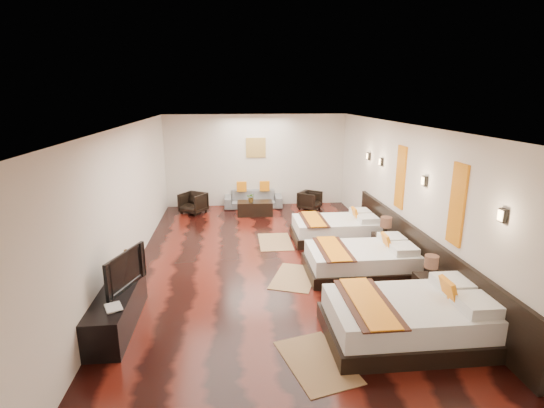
{
  "coord_description": "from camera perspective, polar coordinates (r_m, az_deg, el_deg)",
  "views": [
    {
      "loc": [
        -0.77,
        -7.74,
        3.36
      ],
      "look_at": [
        0.08,
        0.66,
        1.1
      ],
      "focal_mm": 27.07,
      "sensor_mm": 36.0,
      "label": 1
    }
  ],
  "objects": [
    {
      "name": "floor",
      "position": [
        8.47,
        -0.12,
        -8.38
      ],
      "size": [
        5.5,
        9.5,
        0.01
      ],
      "primitive_type": "cube",
      "color": "black",
      "rests_on": "ground"
    },
    {
      "name": "jute_mat_mid",
      "position": [
        7.91,
        3.15,
        -10.15
      ],
      "size": [
        1.13,
        1.39,
        0.01
      ],
      "primitive_type": "cube",
      "rotation": [
        0.0,
        0.0,
        -0.37
      ],
      "color": "#98754D",
      "rests_on": "floor"
    },
    {
      "name": "orange_panel_b",
      "position": [
        8.92,
        17.44,
        3.57
      ],
      "size": [
        0.04,
        0.4,
        1.3
      ],
      "primitive_type": "cube",
      "color": "#D86014",
      "rests_on": "right_wall"
    },
    {
      "name": "left_wall",
      "position": [
        8.23,
        -19.55,
        0.32
      ],
      "size": [
        0.01,
        9.5,
        2.8
      ],
      "primitive_type": "cube",
      "color": "silver",
      "rests_on": "floor"
    },
    {
      "name": "sconce_far",
      "position": [
        9.89,
        14.91,
        5.69
      ],
      "size": [
        0.07,
        0.12,
        0.18
      ],
      "color": "black",
      "rests_on": "right_wall"
    },
    {
      "name": "sconce_lounge",
      "position": [
        10.73,
        13.24,
        6.49
      ],
      "size": [
        0.07,
        0.12,
        0.18
      ],
      "color": "black",
      "rests_on": "right_wall"
    },
    {
      "name": "nightstand_b",
      "position": [
        9.08,
        15.38,
        -5.22
      ],
      "size": [
        0.45,
        0.45,
        0.88
      ],
      "color": "black",
      "rests_on": "floor"
    },
    {
      "name": "jute_mat_far",
      "position": [
        9.69,
        0.44,
        -5.27
      ],
      "size": [
        0.76,
        1.21,
        0.01
      ],
      "primitive_type": "cube",
      "rotation": [
        0.0,
        0.0,
        -0.01
      ],
      "color": "#98754D",
      "rests_on": "floor"
    },
    {
      "name": "armchair_left",
      "position": [
        12.18,
        -10.91,
        0.15
      ],
      "size": [
        0.9,
        0.91,
        0.6
      ],
      "primitive_type": "imported",
      "rotation": [
        0.0,
        0.0,
        -0.58
      ],
      "color": "black",
      "rests_on": "floor"
    },
    {
      "name": "tv_console",
      "position": [
        6.68,
        -20.7,
        -13.56
      ],
      "size": [
        0.5,
        1.8,
        0.55
      ],
      "primitive_type": "cube",
      "color": "black",
      "rests_on": "floor"
    },
    {
      "name": "nightstand_a",
      "position": [
        7.39,
        20.98,
        -10.61
      ],
      "size": [
        0.42,
        0.42,
        0.83
      ],
      "color": "black",
      "rests_on": "floor"
    },
    {
      "name": "armchair_right",
      "position": [
        12.41,
        5.3,
        0.5
      ],
      "size": [
        0.83,
        0.83,
        0.55
      ],
      "primitive_type": "imported",
      "rotation": [
        0.0,
        0.0,
        0.93
      ],
      "color": "black",
      "rests_on": "floor"
    },
    {
      "name": "headboard_panel",
      "position": [
        8.29,
        19.58,
        -6.48
      ],
      "size": [
        0.08,
        6.6,
        0.9
      ],
      "primitive_type": "cube",
      "color": "black",
      "rests_on": "floor"
    },
    {
      "name": "back_wall",
      "position": [
        12.67,
        -2.25,
        6.05
      ],
      "size": [
        5.5,
        0.01,
        2.8
      ],
      "primitive_type": "cube",
      "color": "silver",
      "rests_on": "floor"
    },
    {
      "name": "sconce_near",
      "position": [
        6.07,
        29.39,
        -1.39
      ],
      "size": [
        0.07,
        0.12,
        0.18
      ],
      "color": "black",
      "rests_on": "right_wall"
    },
    {
      "name": "tv",
      "position": [
        6.58,
        -20.37,
        -8.57
      ],
      "size": [
        0.45,
        0.98,
        0.57
      ],
      "primitive_type": "imported",
      "rotation": [
        0.0,
        0.0,
        1.24
      ],
      "color": "black",
      "rests_on": "tv_console"
    },
    {
      "name": "book",
      "position": [
        6.11,
        -22.18,
        -13.43
      ],
      "size": [
        0.31,
        0.34,
        0.03
      ],
      "primitive_type": "imported",
      "rotation": [
        0.0,
        0.0,
        0.43
      ],
      "color": "black",
      "rests_on": "tv_console"
    },
    {
      "name": "coffee_table",
      "position": [
        11.78,
        -2.38,
        -0.6
      ],
      "size": [
        1.01,
        0.53,
        0.4
      ],
      "primitive_type": "cube",
      "rotation": [
        0.0,
        0.0,
        -0.03
      ],
      "color": "black",
      "rests_on": "floor"
    },
    {
      "name": "figurine",
      "position": [
        7.14,
        -19.56,
        -7.45
      ],
      "size": [
        0.39,
        0.39,
        0.38
      ],
      "primitive_type": "imported",
      "rotation": [
        0.0,
        0.0,
        0.06
      ],
      "color": "brown",
      "rests_on": "tv_console"
    },
    {
      "name": "sconce_mid",
      "position": [
        7.91,
        20.42,
        3.02
      ],
      "size": [
        0.07,
        0.12,
        0.18
      ],
      "color": "black",
      "rests_on": "right_wall"
    },
    {
      "name": "ceiling",
      "position": [
        7.8,
        -0.13,
        10.86
      ],
      "size": [
        5.5,
        9.5,
        0.01
      ],
      "primitive_type": "cube",
      "color": "white",
      "rests_on": "floor"
    },
    {
      "name": "bed_far",
      "position": [
        9.93,
        8.9,
        -3.39
      ],
      "size": [
        2.01,
        1.27,
        0.77
      ],
      "color": "black",
      "rests_on": "floor"
    },
    {
      "name": "jute_mat_near",
      "position": [
        5.72,
        6.22,
        -20.97
      ],
      "size": [
        1.03,
        1.35,
        0.01
      ],
      "primitive_type": "cube",
      "rotation": [
        0.0,
        0.0,
        0.26
      ],
      "color": "#98754D",
      "rests_on": "floor"
    },
    {
      "name": "right_wall",
      "position": [
        8.72,
        18.16,
        1.24
      ],
      "size": [
        0.01,
        9.5,
        2.8
      ],
      "primitive_type": "cube",
      "color": "silver",
      "rests_on": "floor"
    },
    {
      "name": "sofa",
      "position": [
        12.6,
        -2.62,
        0.68
      ],
      "size": [
        1.76,
        0.73,
        0.51
      ],
      "primitive_type": "imported",
      "rotation": [
        0.0,
        0.0,
        -0.03
      ],
      "color": "slate",
      "rests_on": "floor"
    },
    {
      "name": "bed_mid",
      "position": [
        8.15,
        12.37,
        -7.64
      ],
      "size": [
        2.08,
        1.31,
        0.79
      ],
      "color": "black",
      "rests_on": "floor"
    },
    {
      "name": "gold_artwork",
      "position": [
        12.59,
        -2.26,
        7.84
      ],
      "size": [
        0.6,
        0.04,
        0.6
      ],
      "primitive_type": "cube",
      "color": "#AD873F",
      "rests_on": "back_wall"
    },
    {
      "name": "orange_panel_a",
      "position": [
        7.01,
        24.36,
        -0.08
      ],
      "size": [
        0.04,
        0.4,
        1.3
      ],
      "primitive_type": "cube",
      "color": "#D86014",
      "rests_on": "right_wall"
    },
    {
      "name": "bed_near",
      "position": [
        6.31,
        18.71,
        -14.87
      ],
      "size": [
        2.32,
        1.46,
        0.89
      ],
      "color": "black",
      "rests_on": "floor"
    },
    {
      "name": "table_plant",
      "position": [
        11.64,
        -2.91,
        0.89
      ],
      "size": [
        0.28,
        0.26,
        0.27
      ],
      "primitive_type": "imported",
      "rotation": [
        0.0,
        0.0,
        -0.25
      ],
      "color": "#2C591D",
      "rests_on": "coffee_table"
    }
  ]
}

